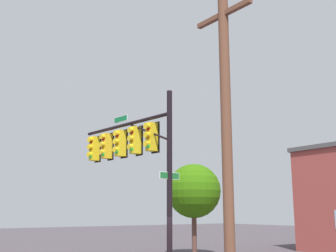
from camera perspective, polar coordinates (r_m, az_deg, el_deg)
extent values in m
cylinder|color=black|center=(15.03, 0.21, -8.32)|extent=(0.20, 0.20, 7.12)
cylinder|color=black|center=(17.57, -5.96, 0.14)|extent=(5.62, 0.67, 0.14)
cylinder|color=black|center=(16.26, -2.79, -0.75)|extent=(2.56, 0.32, 1.07)
cube|color=yellow|center=(16.03, -2.25, -1.51)|extent=(0.36, 0.40, 1.10)
cube|color=black|center=(16.16, -1.72, -1.59)|extent=(0.44, 0.09, 1.22)
sphere|color=maroon|center=(15.97, -2.78, -0.22)|extent=(0.22, 0.22, 0.22)
cylinder|color=yellow|center=(15.94, -2.94, -0.01)|extent=(0.25, 0.17, 0.23)
sphere|color=#855607|center=(15.90, -2.79, -1.42)|extent=(0.22, 0.22, 0.22)
cylinder|color=yellow|center=(15.87, -2.96, -1.22)|extent=(0.25, 0.17, 0.23)
sphere|color=#20FF59|center=(15.85, -2.81, -2.63)|extent=(0.22, 0.22, 0.22)
cylinder|color=yellow|center=(15.82, -2.97, -2.43)|extent=(0.25, 0.17, 0.23)
cube|color=yellow|center=(16.82, -4.48, -1.96)|extent=(0.34, 0.38, 1.10)
cube|color=black|center=(16.94, -3.93, -2.03)|extent=(0.44, 0.07, 1.22)
sphere|color=maroon|center=(16.77, -5.02, -0.74)|extent=(0.22, 0.22, 0.22)
cylinder|color=yellow|center=(16.75, -5.18, -0.55)|extent=(0.24, 0.15, 0.23)
sphere|color=#855607|center=(16.71, -5.04, -1.88)|extent=(0.22, 0.22, 0.22)
cylinder|color=yellow|center=(16.68, -5.20, -1.69)|extent=(0.24, 0.15, 0.23)
sphere|color=#20FF59|center=(16.66, -5.06, -3.04)|extent=(0.22, 0.22, 0.22)
cylinder|color=yellow|center=(16.63, -5.22, -2.85)|extent=(0.24, 0.15, 0.23)
cube|color=yellow|center=(17.64, -6.50, -2.37)|extent=(0.36, 0.40, 1.10)
cube|color=black|center=(17.76, -5.99, -2.44)|extent=(0.44, 0.09, 1.22)
sphere|color=maroon|center=(17.58, -7.00, -1.20)|extent=(0.22, 0.22, 0.22)
cylinder|color=yellow|center=(17.55, -7.15, -1.02)|extent=(0.25, 0.17, 0.23)
sphere|color=#855607|center=(17.52, -7.03, -2.29)|extent=(0.22, 0.22, 0.22)
cylinder|color=yellow|center=(17.49, -7.18, -2.11)|extent=(0.25, 0.17, 0.23)
sphere|color=#20FF59|center=(17.47, -7.05, -3.39)|extent=(0.22, 0.22, 0.22)
cylinder|color=yellow|center=(17.44, -7.21, -3.21)|extent=(0.25, 0.17, 0.23)
cube|color=yellow|center=(18.47, -8.35, -2.74)|extent=(0.34, 0.38, 1.10)
cube|color=black|center=(18.58, -7.82, -2.80)|extent=(0.44, 0.07, 1.22)
sphere|color=maroon|center=(18.43, -8.84, -1.63)|extent=(0.22, 0.22, 0.22)
cylinder|color=yellow|center=(18.40, -9.00, -1.45)|extent=(0.24, 0.15, 0.23)
sphere|color=#855607|center=(18.37, -8.88, -2.67)|extent=(0.22, 0.22, 0.22)
cylinder|color=yellow|center=(18.35, -9.03, -2.50)|extent=(0.24, 0.15, 0.23)
sphere|color=#20FF59|center=(18.32, -8.91, -3.72)|extent=(0.22, 0.22, 0.22)
cylinder|color=yellow|center=(18.30, -9.07, -3.55)|extent=(0.24, 0.15, 0.23)
cube|color=yellow|center=(19.33, -10.03, -3.07)|extent=(0.37, 0.40, 1.10)
cube|color=black|center=(19.44, -9.55, -3.14)|extent=(0.44, 0.10, 1.22)
sphere|color=maroon|center=(19.27, -10.49, -2.01)|extent=(0.22, 0.22, 0.22)
cylinder|color=yellow|center=(19.25, -10.63, -1.84)|extent=(0.25, 0.17, 0.23)
sphere|color=#855607|center=(19.22, -10.53, -3.01)|extent=(0.22, 0.22, 0.22)
cylinder|color=yellow|center=(19.19, -10.67, -2.84)|extent=(0.25, 0.17, 0.23)
sphere|color=#20FF59|center=(19.17, -10.56, -4.01)|extent=(0.22, 0.22, 0.22)
cylinder|color=yellow|center=(19.14, -10.71, -3.85)|extent=(0.25, 0.17, 0.23)
cube|color=white|center=(17.86, -6.47, 0.95)|extent=(0.94, 0.11, 0.26)
cube|color=#0F6934|center=(17.86, -6.47, 0.95)|extent=(0.90, 0.11, 0.22)
cube|color=white|center=(15.06, 0.21, -6.81)|extent=(0.11, 0.94, 0.26)
cube|color=#1B682C|center=(15.06, 0.21, -6.81)|extent=(0.11, 0.90, 0.22)
cylinder|color=brown|center=(9.81, 8.08, -3.50)|extent=(0.25, 0.25, 8.12)
cube|color=brown|center=(10.84, 7.54, 14.91)|extent=(1.80, 0.17, 0.12)
cylinder|color=#51342C|center=(26.91, 3.62, -14.64)|extent=(0.31, 0.31, 2.53)
sphere|color=#2F620A|center=(26.90, 3.54, -8.83)|extent=(3.43, 3.43, 3.43)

